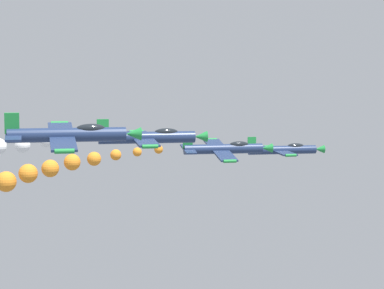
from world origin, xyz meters
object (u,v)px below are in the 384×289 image
(airplane_lead, at_px, (284,150))
(airplane_right_inner, at_px, (149,137))
(airplane_left_inner, at_px, (225,149))
(airplane_left_outer, at_px, (69,134))

(airplane_lead, distance_m, airplane_right_inner, 32.80)
(airplane_left_inner, bearing_deg, airplane_lead, 137.01)
(airplane_left_outer, bearing_deg, airplane_lead, 141.17)
(airplane_right_inner, height_order, airplane_left_outer, airplane_left_outer)
(airplane_lead, height_order, airplane_left_inner, airplane_left_inner)
(airplane_lead, xyz_separation_m, airplane_left_inner, (11.45, -10.67, 1.38))
(airplane_lead, height_order, airplane_left_outer, airplane_left_outer)
(airplane_right_inner, bearing_deg, airplane_left_outer, -34.43)
(airplane_lead, height_order, airplane_right_inner, airplane_right_inner)
(airplane_left_outer, bearing_deg, airplane_left_inner, 143.28)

